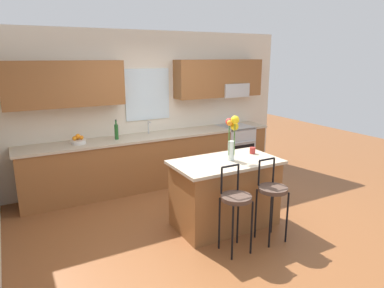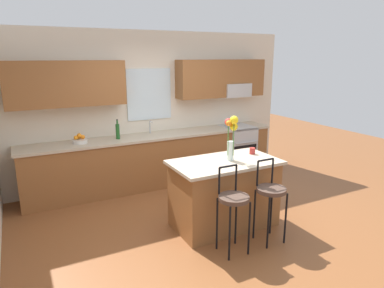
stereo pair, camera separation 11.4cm
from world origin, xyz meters
name	(u,v)px [view 1 (the left image)]	position (x,y,z in m)	size (l,w,h in m)	color
ground_plane	(203,222)	(0.00, 0.00, 0.00)	(14.00, 14.00, 0.00)	brown
back_wall_assembly	(149,99)	(0.03, 1.98, 1.51)	(5.60, 0.50, 2.70)	beige
counter_run	(155,160)	(0.00, 1.70, 0.47)	(4.56, 0.64, 0.92)	brown
sink_faucet	(149,126)	(-0.05, 1.84, 1.06)	(0.02, 0.13, 0.23)	#B7BABC
oven_range	(234,148)	(1.71, 1.68, 0.46)	(0.60, 0.64, 0.92)	#B7BABC
kitchen_island	(225,193)	(0.23, -0.17, 0.46)	(1.43, 0.81, 0.92)	brown
bar_stool_near	(236,202)	(-0.04, -0.79, 0.64)	(0.36, 0.36, 1.04)	black
bar_stool_middle	(272,193)	(0.51, -0.79, 0.64)	(0.36, 0.36, 1.04)	black
flower_vase	(232,133)	(0.32, -0.18, 1.29)	(0.18, 0.20, 0.61)	silver
mug_ceramic	(252,150)	(0.76, -0.07, 0.97)	(0.08, 0.08, 0.09)	#A52D28
fruit_bowl_oranges	(78,141)	(-1.30, 1.71, 0.97)	(0.24, 0.24, 0.16)	silver
bottle_olive_oil	(116,131)	(-0.68, 1.70, 1.05)	(0.06, 0.06, 0.33)	#1E5923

